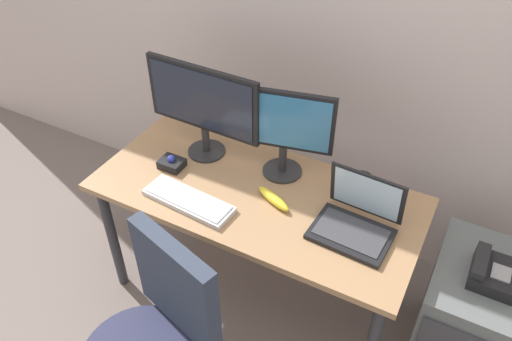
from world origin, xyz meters
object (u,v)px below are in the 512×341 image
file_cabinet (472,320)px  desk_phone (492,272)px  cell_phone (384,203)px  coffee_mug (362,185)px  laptop (357,219)px  keyboard (188,200)px  trackball_mouse (172,163)px  monitor_main (203,104)px  banana (274,199)px  monitor_side (284,127)px

file_cabinet → desk_phone: bearing=-116.8°
cell_phone → coffee_mug: bearing=-168.7°
file_cabinet → laptop: bearing=-167.7°
file_cabinet → laptop: (-0.54, -0.12, 0.46)m
desk_phone → keyboard: (-1.21, -0.29, 0.09)m
keyboard → trackball_mouse: trackball_mouse is taller
laptop → coffee_mug: (-0.05, 0.21, -0.01)m
monitor_main → laptop: 0.85m
desk_phone → keyboard: bearing=-166.5°
laptop → banana: (-0.36, -0.01, -0.03)m
monitor_main → keyboard: 0.44m
desk_phone → laptop: laptop is taller
trackball_mouse → cell_phone: bearing=13.0°
monitor_main → trackball_mouse: (-0.08, -0.17, -0.25)m
monitor_side → keyboard: bearing=-125.0°
coffee_mug → banana: 0.39m
banana → keyboard: bearing=-151.4°
file_cabinet → keyboard: keyboard is taller
file_cabinet → desk_phone: desk_phone is taller
coffee_mug → banana: size_ratio=0.52×
file_cabinet → coffee_mug: size_ratio=6.08×
trackball_mouse → banana: size_ratio=0.58×
desk_phone → monitor_side: size_ratio=0.46×
monitor_main → laptop: (0.80, -0.15, -0.22)m
desk_phone → file_cabinet: bearing=63.2°
banana → file_cabinet: bearing=8.4°
monitor_main → desk_phone: bearing=-2.0°
file_cabinet → keyboard: 1.33m
coffee_mug → cell_phone: 0.12m
keyboard → trackball_mouse: size_ratio=3.81×
monitor_main → laptop: bearing=-10.5°
desk_phone → trackball_mouse: bearing=-175.0°
monitor_side → desk_phone: bearing=-5.1°
desk_phone → cell_phone: 0.49m
cell_phone → banana: banana is taller
trackball_mouse → banana: 0.52m
keyboard → banana: (0.32, 0.17, 0.01)m
file_cabinet → banana: banana is taller
monitor_main → monitor_side: (0.39, 0.04, -0.02)m
keyboard → trackball_mouse: bearing=140.8°
laptop → cell_phone: laptop is taller
coffee_mug → banana: (-0.31, -0.23, -0.03)m
monitor_main → cell_phone: monitor_main is taller
monitor_main → monitor_side: bearing=5.4°
monitor_main → coffee_mug: (0.75, 0.06, -0.22)m
coffee_mug → file_cabinet: bearing=-8.9°
monitor_main → trackball_mouse: monitor_main is taller
monitor_main → cell_phone: bearing=3.1°
file_cabinet → monitor_side: size_ratio=1.39×
monitor_main → monitor_side: monitor_main is taller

